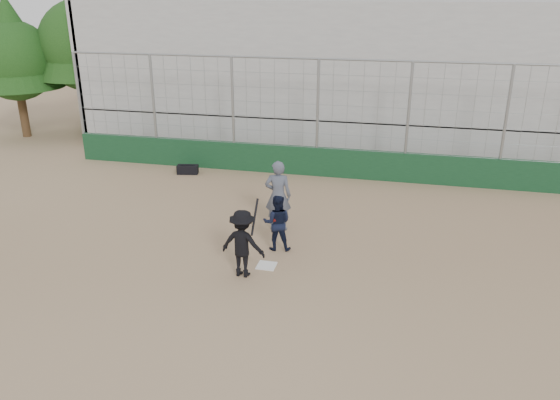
% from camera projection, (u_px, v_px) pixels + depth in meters
% --- Properties ---
extents(ground, '(90.00, 90.00, 0.00)m').
position_uv_depth(ground, '(267.00, 266.00, 12.87)').
color(ground, brown).
rests_on(ground, ground).
extents(home_plate, '(0.44, 0.44, 0.02)m').
position_uv_depth(home_plate, '(267.00, 266.00, 12.87)').
color(home_plate, white).
rests_on(home_plate, ground).
extents(backstop, '(18.10, 0.25, 4.04)m').
position_uv_depth(backstop, '(317.00, 149.00, 18.90)').
color(backstop, '#11361D').
rests_on(backstop, ground).
extents(bleachers, '(20.25, 6.70, 6.98)m').
position_uv_depth(bleachers, '(338.00, 72.00, 22.69)').
color(bleachers, '#9E9E9E').
rests_on(bleachers, ground).
extents(tree_left, '(4.48, 4.48, 7.00)m').
position_uv_depth(tree_left, '(83.00, 33.00, 23.63)').
color(tree_left, '#352213').
rests_on(tree_left, ground).
extents(tree_right, '(3.84, 3.84, 6.00)m').
position_uv_depth(tree_right, '(13.00, 50.00, 23.03)').
color(tree_right, '#3C2816').
rests_on(tree_right, ground).
extents(batter_at_plate, '(1.08, 0.78, 1.75)m').
position_uv_depth(batter_at_plate, '(243.00, 243.00, 12.20)').
color(batter_at_plate, black).
rests_on(batter_at_plate, ground).
extents(catcher_crouched, '(0.77, 0.64, 1.00)m').
position_uv_depth(catcher_crouched, '(277.00, 231.00, 13.52)').
color(catcher_crouched, black).
rests_on(catcher_crouched, ground).
extents(umpire, '(0.76, 0.54, 1.75)m').
position_uv_depth(umpire, '(278.00, 199.00, 14.57)').
color(umpire, '#4C5260').
rests_on(umpire, ground).
extents(equipment_bag, '(0.78, 0.45, 0.35)m').
position_uv_depth(equipment_bag, '(188.00, 169.00, 19.32)').
color(equipment_bag, black).
rests_on(equipment_bag, ground).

